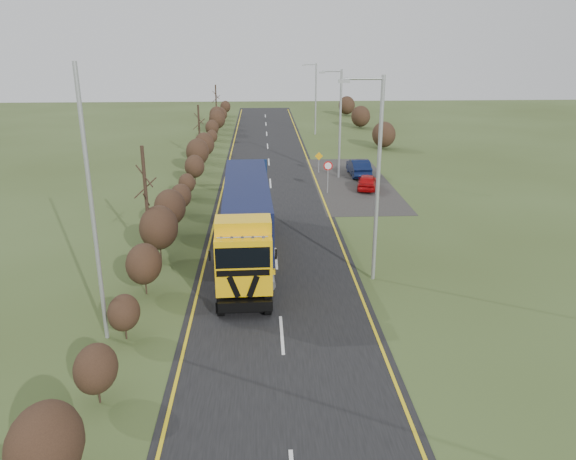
# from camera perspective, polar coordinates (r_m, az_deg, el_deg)

# --- Properties ---
(ground) EXTENTS (160.00, 160.00, 0.00)m
(ground) POSITION_cam_1_polar(r_m,az_deg,el_deg) (25.91, -0.97, -6.24)
(ground) COLOR #37441D
(ground) RESTS_ON ground
(road) EXTENTS (8.00, 120.00, 0.02)m
(road) POSITION_cam_1_polar(r_m,az_deg,el_deg) (35.21, -1.50, 0.74)
(road) COLOR black
(road) RESTS_ON ground
(layby) EXTENTS (6.00, 18.00, 0.02)m
(layby) POSITION_cam_1_polar(r_m,az_deg,el_deg) (45.38, 6.46, 4.83)
(layby) COLOR #2A2826
(layby) RESTS_ON ground
(lane_markings) EXTENTS (7.52, 116.00, 0.01)m
(lane_markings) POSITION_cam_1_polar(r_m,az_deg,el_deg) (34.91, -1.49, 0.61)
(lane_markings) COLOR gold
(lane_markings) RESTS_ON road
(hedgerow) EXTENTS (2.24, 102.04, 6.05)m
(hedgerow) POSITION_cam_1_polar(r_m,az_deg,el_deg) (33.13, -11.86, 2.06)
(hedgerow) COLOR black
(hedgerow) RESTS_ON ground
(lorry) EXTENTS (2.75, 14.17, 3.93)m
(lorry) POSITION_cam_1_polar(r_m,az_deg,el_deg) (29.02, -4.23, 1.27)
(lorry) COLOR black
(lorry) RESTS_ON ground
(car_red_hatchback) EXTENTS (2.09, 3.65, 1.17)m
(car_red_hatchback) POSITION_cam_1_polar(r_m,az_deg,el_deg) (43.35, 8.03, 4.87)
(car_red_hatchback) COLOR #AB080A
(car_red_hatchback) RESTS_ON ground
(car_blue_sedan) EXTENTS (1.55, 4.28, 1.40)m
(car_blue_sedan) POSITION_cam_1_polar(r_m,az_deg,el_deg) (47.59, 7.19, 6.32)
(car_blue_sedan) COLOR black
(car_blue_sedan) RESTS_ON ground
(streetlight_near) EXTENTS (2.02, 0.19, 9.53)m
(streetlight_near) POSITION_cam_1_polar(r_m,az_deg,el_deg) (25.82, 8.90, 5.83)
(streetlight_near) COLOR #9C9FA1
(streetlight_near) RESTS_ON ground
(streetlight_mid) EXTENTS (1.85, 0.18, 8.66)m
(streetlight_mid) POSITION_cam_1_polar(r_m,az_deg,el_deg) (46.01, 5.20, 11.10)
(streetlight_mid) COLOR #9C9FA1
(streetlight_mid) RESTS_ON ground
(streetlight_far) EXTENTS (1.75, 0.18, 8.17)m
(streetlight_far) POSITION_cam_1_polar(r_m,az_deg,el_deg) (67.51, 2.76, 13.43)
(streetlight_far) COLOR #9C9FA1
(streetlight_far) RESTS_ON ground
(left_pole) EXTENTS (0.16, 0.16, 10.32)m
(left_pole) POSITION_cam_1_polar(r_m,az_deg,el_deg) (21.33, -19.27, 1.87)
(left_pole) COLOR #9C9FA1
(left_pole) RESTS_ON ground
(speed_sign) EXTENTS (0.67, 0.10, 2.42)m
(speed_sign) POSITION_cam_1_polar(r_m,az_deg,el_deg) (41.64, 4.08, 6.01)
(speed_sign) COLOR #9C9FA1
(speed_sign) RESTS_ON ground
(warning_board) EXTENTS (0.69, 0.11, 1.81)m
(warning_board) POSITION_cam_1_polar(r_m,az_deg,el_deg) (48.16, 3.15, 7.07)
(warning_board) COLOR #9C9FA1
(warning_board) RESTS_ON ground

